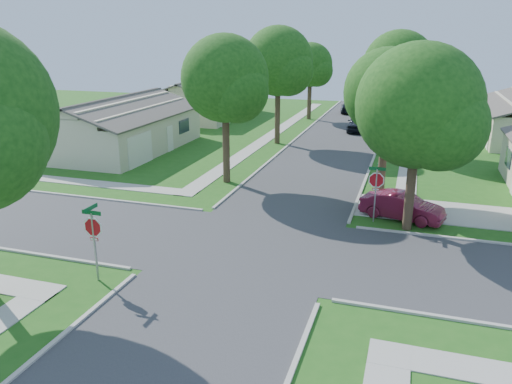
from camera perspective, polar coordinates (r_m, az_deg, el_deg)
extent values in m
plane|color=#225818|center=(21.95, -0.21, -6.29)|extent=(100.00, 100.00, 0.00)
cube|color=#333335|center=(21.95, -0.21, -6.28)|extent=(7.00, 100.00, 0.02)
cube|color=#9E9B91|center=(45.96, 17.30, 5.76)|extent=(1.20, 40.00, 0.04)
cube|color=#9E9B91|center=(47.56, 2.39, 6.93)|extent=(1.20, 40.00, 0.04)
cube|color=#9E9B91|center=(27.72, 20.27, -2.16)|extent=(8.80, 3.60, 0.05)
cube|color=gray|center=(19.54, -17.92, -6.03)|extent=(0.06, 0.06, 2.70)
cylinder|color=white|center=(19.25, -18.14, -3.85)|extent=(1.05, 0.02, 1.05)
cylinder|color=#AB0B16|center=(19.25, -18.14, -3.85)|extent=(0.90, 0.03, 0.90)
cube|color=#AB0B16|center=(19.42, -18.01, -5.14)|extent=(0.34, 0.03, 0.12)
cube|color=white|center=(19.42, -18.01, -5.14)|extent=(0.30, 0.03, 0.08)
cube|color=#0C5426|center=(19.05, -18.31, -2.26)|extent=(0.80, 0.02, 0.16)
cube|color=#0C5426|center=(18.99, -18.36, -1.75)|extent=(0.02, 0.80, 0.16)
cube|color=gray|center=(25.01, 13.46, -0.43)|extent=(0.06, 0.06, 2.70)
cylinder|color=white|center=(24.78, 13.59, 1.33)|extent=(1.05, 0.02, 1.05)
cylinder|color=#AB0B16|center=(24.78, 13.59, 1.33)|extent=(0.90, 0.03, 0.90)
cube|color=#AB0B16|center=(24.91, 13.52, 0.29)|extent=(0.34, 0.03, 0.12)
cube|color=white|center=(24.91, 13.52, 0.29)|extent=(0.30, 0.03, 0.08)
cube|color=#0C5426|center=(24.63, 13.69, 2.60)|extent=(0.80, 0.02, 0.16)
cube|color=#0C5426|center=(24.58, 13.72, 3.01)|extent=(0.02, 0.80, 0.16)
cylinder|color=#38281C|center=(28.97, 14.26, 3.28)|extent=(0.44, 0.44, 3.95)
sphere|color=#164511|center=(28.28, 14.86, 10.96)|extent=(4.80, 4.80, 4.80)
sphere|color=#164511|center=(27.85, 16.45, 9.48)|extent=(3.46, 3.46, 3.46)
sphere|color=#164511|center=(28.98, 13.42, 10.26)|extent=(3.26, 3.26, 3.26)
cylinder|color=#38281C|center=(40.68, 15.46, 7.51)|extent=(0.44, 0.44, 4.30)
sphere|color=#164511|center=(40.18, 15.98, 13.64)|extent=(5.40, 5.40, 5.40)
sphere|color=#164511|center=(39.67, 17.25, 12.50)|extent=(3.89, 3.89, 3.89)
sphere|color=#164511|center=(40.93, 14.79, 13.03)|extent=(3.67, 3.67, 3.67)
cylinder|color=#38281C|center=(53.54, 16.15, 9.73)|extent=(0.44, 0.44, 4.20)
sphere|color=#164511|center=(53.17, 16.54, 14.13)|extent=(5.00, 5.00, 5.00)
sphere|color=#164511|center=(52.69, 17.44, 13.34)|extent=(3.60, 3.60, 3.60)
sphere|color=#164511|center=(53.85, 15.70, 13.70)|extent=(3.40, 3.40, 3.40)
cylinder|color=#38281C|center=(30.86, -3.43, 4.96)|extent=(0.44, 0.44, 4.25)
sphere|color=#164511|center=(30.21, -3.58, 12.84)|extent=(5.20, 5.20, 5.20)
sphere|color=#164511|center=(29.47, -2.24, 11.46)|extent=(3.74, 3.74, 3.74)
sphere|color=#164511|center=(31.14, -4.49, 12.00)|extent=(3.54, 3.54, 3.54)
cylinder|color=#38281C|center=(42.06, 2.47, 8.55)|extent=(0.44, 0.44, 4.44)
sphere|color=#164511|center=(41.58, 2.55, 14.73)|extent=(5.60, 5.60, 5.60)
sphere|color=#164511|center=(40.83, 3.69, 13.67)|extent=(4.03, 4.03, 4.03)
sphere|color=#164511|center=(42.51, 1.67, 14.05)|extent=(3.81, 3.81, 3.81)
cylinder|color=#38281C|center=(54.63, 6.11, 10.31)|extent=(0.44, 0.44, 3.90)
sphere|color=#164511|center=(54.27, 6.24, 14.27)|extent=(4.60, 4.60, 4.60)
sphere|color=#164511|center=(53.70, 6.98, 13.60)|extent=(3.31, 3.31, 3.31)
sphere|color=#164511|center=(55.00, 5.63, 13.86)|extent=(3.13, 3.13, 3.13)
cylinder|color=#38281C|center=(24.36, 17.18, -0.18)|extent=(0.44, 0.44, 3.54)
sphere|color=#164511|center=(23.49, 18.09, 9.35)|extent=(5.60, 5.60, 5.60)
sphere|color=#164511|center=(23.06, 20.36, 7.21)|extent=(4.03, 4.03, 4.03)
sphere|color=#164511|center=(24.27, 15.98, 8.44)|extent=(3.81, 3.81, 3.81)
cube|color=#1E2633|center=(34.64, 26.89, 3.49)|extent=(0.06, 1.80, 1.10)
cube|color=#4D4942|center=(49.03, 27.10, 9.42)|extent=(4.42, 13.60, 1.56)
cube|color=silver|center=(45.25, 24.87, 6.14)|extent=(0.06, 3.20, 2.20)
cube|color=silver|center=(49.72, 24.28, 7.01)|extent=(0.06, 0.90, 2.00)
cube|color=#1E2633|center=(52.19, 24.08, 8.09)|extent=(0.06, 1.80, 1.10)
cube|color=#B1A78C|center=(41.33, -15.25, 6.62)|extent=(8.00, 13.00, 2.80)
cube|color=#4D4942|center=(39.96, -13.03, 9.41)|extent=(4.42, 13.60, 1.56)
cube|color=#4D4942|center=(42.12, -17.80, 9.43)|extent=(4.42, 13.60, 1.56)
cube|color=silver|center=(36.06, -13.08, 4.73)|extent=(0.06, 3.20, 2.20)
cube|color=silver|center=(39.96, -9.79, 6.04)|extent=(0.06, 0.90, 2.00)
cube|color=#1E2633|center=(42.14, -8.22, 7.48)|extent=(0.06, 1.80, 1.10)
cube|color=#B1A78C|center=(56.18, -5.87, 9.95)|extent=(8.00, 13.00, 2.80)
cube|color=#4D4942|center=(55.18, -3.98, 12.01)|extent=(4.42, 13.60, 1.56)
cube|color=#4D4942|center=(56.76, -7.83, 12.05)|extent=(4.42, 13.60, 1.56)
cube|color=silver|center=(51.14, -3.40, 8.91)|extent=(0.06, 3.20, 2.20)
cube|color=silver|center=(55.38, -1.70, 9.51)|extent=(0.06, 0.90, 2.00)
cube|color=#1E2633|center=(57.74, -0.84, 10.40)|extent=(0.06, 1.80, 1.10)
imported|color=maroon|center=(25.94, 16.36, -1.59)|extent=(4.31, 2.48, 1.34)
imported|color=black|center=(48.75, 11.65, 7.81)|extent=(2.10, 4.88, 1.64)
imported|color=black|center=(59.87, 10.53, 9.47)|extent=(2.11, 4.34, 1.22)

